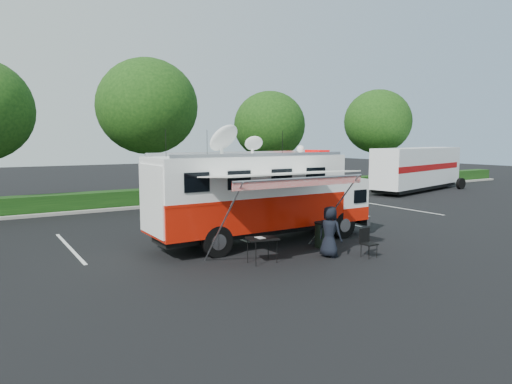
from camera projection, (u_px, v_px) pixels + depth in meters
ground_plane at (263, 242)px, 17.59m from camera, size 120.00×120.00×0.00m
back_border at (166, 122)px, 28.49m from camera, size 60.00×6.14×8.87m
stall_lines at (216, 230)px, 19.85m from camera, size 24.12×5.50×0.01m
command_truck at (261, 195)px, 17.34m from camera, size 8.93×2.46×4.29m
awning at (283, 176)px, 14.67m from camera, size 4.87×2.53×2.94m
person at (329, 257)px, 15.40m from camera, size 0.79×0.97×1.72m
folding_table at (262, 239)px, 14.55m from camera, size 1.09×0.88×0.82m
folding_chair at (367, 240)px, 15.35m from camera, size 0.46×0.48×0.96m
trash_bin at (322, 234)px, 16.76m from camera, size 0.62×0.62×0.92m
semi_trailer at (418, 168)px, 34.97m from camera, size 10.97×4.75×3.31m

